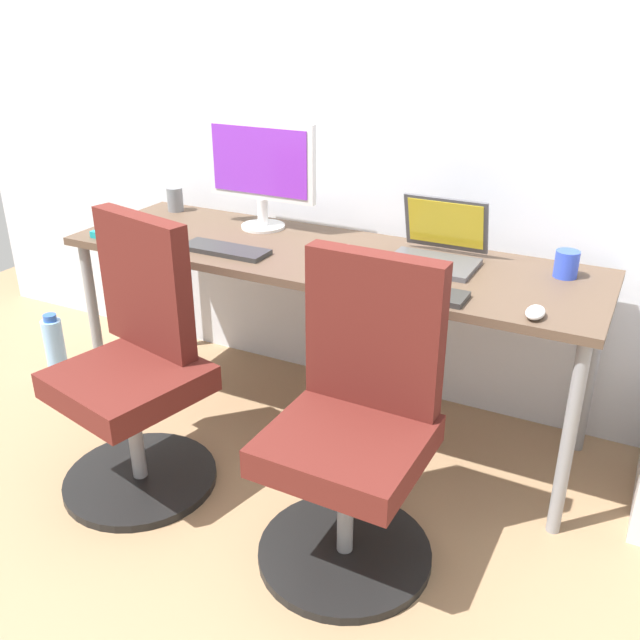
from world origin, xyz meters
The scene contains 15 objects.
ground_plane centered at (0.00, 0.00, 0.00)m, with size 5.28×5.28×0.00m, color #9E7A56.
back_wall centered at (0.00, 0.39, 1.30)m, with size 4.40×0.04×2.60m, color silver.
desk centered at (0.00, 0.00, 0.67)m, with size 2.03×0.62×0.73m.
office_chair_left centered at (-0.42, -0.61, 0.42)m, with size 0.54×0.54×0.94m.
office_chair_right centered at (0.40, -0.61, 0.42)m, with size 0.54×0.54×0.94m.
water_bottle_on_floor centered at (-1.26, -0.23, 0.15)m, with size 0.09×0.09×0.31m.
desktop_monitor centered at (-0.38, 0.17, 0.98)m, with size 0.48×0.18×0.43m.
open_laptop centered at (0.40, 0.10, 0.78)m, with size 0.31×0.29×0.22m.
keyboard_by_monitor centered at (-0.34, -0.16, 0.74)m, with size 0.34×0.12×0.02m, color #2D2D2D.
keyboard_by_laptop centered at (0.43, -0.23, 0.74)m, with size 0.34×0.12×0.02m, color #2D2D2D.
mouse_by_monitor centered at (0.81, -0.24, 0.74)m, with size 0.06×0.10×0.03m, color silver.
mouse_by_laptop centered at (0.06, 0.02, 0.74)m, with size 0.06×0.10×0.03m, color silver.
coffee_mug centered at (0.83, 0.15, 0.77)m, with size 0.08×0.08×0.09m, color blue.
pen_cup centered at (-0.86, 0.21, 0.78)m, with size 0.07×0.07×0.10m, color slate.
notebook centered at (-0.81, -0.19, 0.74)m, with size 0.21×0.15×0.03m, color teal.
Camera 1 is at (1.09, -2.19, 1.57)m, focal length 38.88 mm.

